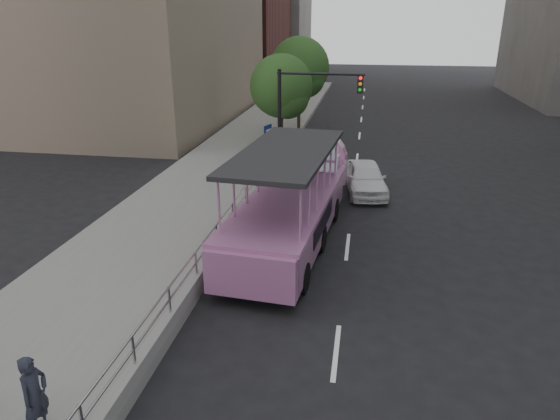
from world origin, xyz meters
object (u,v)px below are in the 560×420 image
object	(u,v)px
car	(365,178)
parking_sign	(268,149)
duck_boat	(296,200)
street_tree_near	(283,89)
street_tree_far	(301,70)
traffic_signal	(303,105)
pedestrian_near	(35,396)

from	to	relation	value
car	parking_sign	distance (m)	4.64
duck_boat	car	size ratio (longest dim) A/B	2.59
street_tree_near	duck_boat	bearing A→B (deg)	-78.13
street_tree_near	street_tree_far	size ratio (longest dim) A/B	0.89
duck_boat	parking_sign	xyz separation A→B (m)	(-2.03, 5.19, 0.53)
car	street_tree_far	distance (m)	13.28
duck_boat	traffic_signal	size ratio (longest dim) A/B	2.08
car	street_tree_far	bearing A→B (deg)	102.64
street_tree_far	street_tree_near	bearing A→B (deg)	-91.91
traffic_signal	street_tree_near	size ratio (longest dim) A/B	0.91
duck_boat	parking_sign	distance (m)	5.60
traffic_signal	street_tree_near	xyz separation A→B (m)	(-1.60, 3.43, 0.32)
parking_sign	duck_boat	bearing A→B (deg)	-68.63
car	pedestrian_near	world-z (taller)	pedestrian_near
street_tree_far	traffic_signal	bearing A→B (deg)	-81.57
car	traffic_signal	bearing A→B (deg)	133.56
street_tree_near	car	bearing A→B (deg)	-51.00
car	traffic_signal	size ratio (longest dim) A/B	0.81
street_tree_near	street_tree_far	xyz separation A→B (m)	(0.20, 6.00, 0.49)
parking_sign	street_tree_far	world-z (taller)	street_tree_far
pedestrian_near	traffic_signal	size ratio (longest dim) A/B	0.31
duck_boat	traffic_signal	world-z (taller)	traffic_signal
traffic_signal	street_tree_far	bearing A→B (deg)	98.43
pedestrian_near	traffic_signal	distance (m)	18.51
duck_boat	street_tree_far	xyz separation A→B (m)	(-2.14, 17.12, 2.99)
pedestrian_near	car	bearing A→B (deg)	-15.02
duck_boat	street_tree_near	xyz separation A→B (m)	(-2.34, 11.12, 2.51)
pedestrian_near	street_tree_near	xyz separation A→B (m)	(0.89, 21.62, 2.70)
street_tree_near	pedestrian_near	bearing A→B (deg)	-92.37
car	traffic_signal	distance (m)	4.93
pedestrian_near	parking_sign	world-z (taller)	parking_sign
car	traffic_signal	world-z (taller)	traffic_signal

